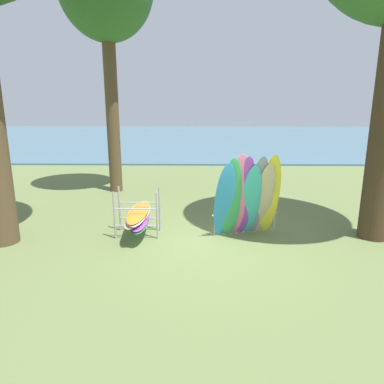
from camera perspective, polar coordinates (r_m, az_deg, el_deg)
name	(u,v)px	position (r m, az deg, el deg)	size (l,w,h in m)	color
ground_plane	(217,244)	(8.85, 4.11, -8.41)	(80.00, 80.00, 0.00)	olive
lake_water	(202,137)	(37.86, 1.71, 9.01)	(80.00, 36.00, 0.10)	#477084
leaning_board_pile	(247,198)	(9.05, 9.04, -0.98)	(1.85, 1.06, 2.26)	#2D8ED1
board_storage_rack	(139,216)	(9.36, -8.70, -3.86)	(1.15, 2.13, 1.25)	#9EA0A5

